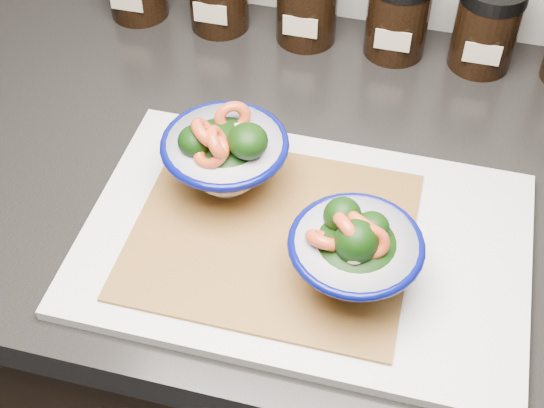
% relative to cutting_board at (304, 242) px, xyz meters
% --- Properties ---
extents(cabinet, '(3.43, 0.58, 0.86)m').
position_rel_cutting_board_xyz_m(cabinet, '(-0.10, 0.11, -0.48)').
color(cabinet, black).
rests_on(cabinet, ground).
extents(countertop, '(3.50, 0.60, 0.04)m').
position_rel_cutting_board_xyz_m(countertop, '(-0.10, 0.11, -0.03)').
color(countertop, black).
rests_on(countertop, cabinet).
extents(cutting_board, '(0.45, 0.30, 0.01)m').
position_rel_cutting_board_xyz_m(cutting_board, '(0.00, 0.00, 0.00)').
color(cutting_board, silver).
rests_on(cutting_board, countertop).
extents(bamboo_mat, '(0.28, 0.24, 0.00)m').
position_rel_cutting_board_xyz_m(bamboo_mat, '(-0.03, -0.00, 0.01)').
color(bamboo_mat, '#A96F32').
rests_on(bamboo_mat, cutting_board).
extents(bowl_left, '(0.13, 0.13, 0.10)m').
position_rel_cutting_board_xyz_m(bowl_left, '(-0.10, 0.05, 0.05)').
color(bowl_left, white).
rests_on(bowl_left, bamboo_mat).
extents(bowl_right, '(0.13, 0.13, 0.10)m').
position_rel_cutting_board_xyz_m(bowl_right, '(0.06, -0.04, 0.05)').
color(bowl_right, white).
rests_on(bowl_right, bamboo_mat).
extents(spice_jar_c, '(0.08, 0.08, 0.11)m').
position_rel_cutting_board_xyz_m(spice_jar_c, '(-0.08, 0.35, 0.05)').
color(spice_jar_c, black).
rests_on(spice_jar_c, countertop).
extents(spice_jar_d, '(0.08, 0.08, 0.11)m').
position_rel_cutting_board_xyz_m(spice_jar_d, '(0.04, 0.35, 0.05)').
color(spice_jar_d, black).
rests_on(spice_jar_d, countertop).
extents(spice_jar_e, '(0.08, 0.08, 0.11)m').
position_rel_cutting_board_xyz_m(spice_jar_e, '(0.15, 0.35, 0.05)').
color(spice_jar_e, black).
rests_on(spice_jar_e, countertop).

